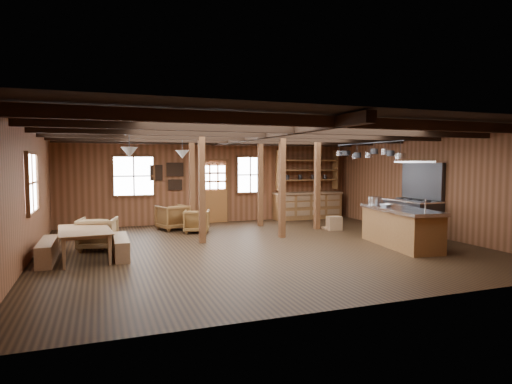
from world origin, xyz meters
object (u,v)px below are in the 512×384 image
at_px(armchair_b, 197,221).
at_px(armchair_c, 98,233).
at_px(dining_table, 87,244).
at_px(commercial_range, 414,211).
at_px(kitchen_island, 400,227).
at_px(armchair_a, 173,217).

distance_m(armchair_b, armchair_c, 3.14).
xyz_separation_m(dining_table, armchair_c, (0.21, 0.95, 0.06)).
distance_m(dining_table, armchair_b, 3.88).
height_order(commercial_range, armchair_b, commercial_range).
bearing_deg(dining_table, kitchen_island, -104.12).
height_order(dining_table, armchair_b, armchair_b).
height_order(dining_table, armchair_c, armchair_c).
relative_size(commercial_range, armchair_b, 2.83).
relative_size(kitchen_island, commercial_range, 1.25).
relative_size(armchair_b, armchair_c, 0.88).
xyz_separation_m(commercial_range, armchair_b, (-5.64, 2.49, -0.33)).
bearing_deg(dining_table, commercial_range, -94.20).
xyz_separation_m(commercial_range, armchair_c, (-8.33, 0.87, -0.28)).
distance_m(kitchen_island, commercial_range, 1.93).
distance_m(armchair_a, armchair_b, 0.96).
distance_m(kitchen_island, armchair_a, 6.56).
xyz_separation_m(kitchen_island, armchair_c, (-6.88, 2.13, -0.10)).
bearing_deg(dining_table, armchair_a, -39.68).
relative_size(dining_table, armchair_a, 2.19).
bearing_deg(commercial_range, armchair_a, 152.35).
distance_m(armchair_a, armchair_c, 3.19).
height_order(kitchen_island, commercial_range, commercial_range).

